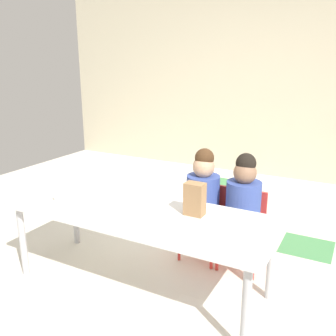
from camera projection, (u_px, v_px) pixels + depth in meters
The scene contains 8 objects.
ground_plane at pixel (192, 246), 3.26m from camera, with size 6.64×5.00×0.02m.
back_wall at pixel (271, 78), 5.00m from camera, with size 6.64×0.10×2.73m, color beige.
craft_table at pixel (139, 217), 2.53m from camera, with size 1.87×0.69×0.58m.
seated_child_near_camera at pixel (203, 194), 2.91m from camera, with size 0.34×0.34×0.92m.
seated_child_middle_seat at pixel (244, 201), 2.76m from camera, with size 0.34×0.34×0.92m.
paper_bag_brown at pixel (195, 199), 2.42m from camera, with size 0.13×0.09×0.22m, color #9E754C.
paper_plate_near_edge at pixel (61, 199), 2.72m from camera, with size 0.18×0.18×0.01m, color white.
donut_powdered_on_plate at pixel (61, 196), 2.71m from camera, with size 0.11×0.11×0.03m, color white.
Camera 1 is at (1.21, -2.69, 1.55)m, focal length 39.38 mm.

